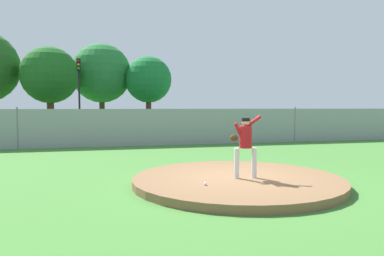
% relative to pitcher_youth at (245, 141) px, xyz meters
% --- Properties ---
extents(ground_plane, '(80.00, 80.00, 0.00)m').
position_rel_pitcher_youth_xyz_m(ground_plane, '(-0.13, 6.21, -1.17)').
color(ground_plane, '#427A33').
extents(asphalt_strip, '(44.00, 7.00, 0.01)m').
position_rel_pitcher_youth_xyz_m(asphalt_strip, '(-0.13, 14.71, -1.17)').
color(asphalt_strip, '#2B2B2D').
rests_on(asphalt_strip, ground_plane).
extents(pitchers_mound, '(5.53, 5.53, 0.20)m').
position_rel_pitcher_youth_xyz_m(pitchers_mound, '(-0.13, 0.21, -1.07)').
color(pitchers_mound, brown).
rests_on(pitchers_mound, ground_plane).
extents(pitcher_youth, '(0.82, 0.32, 1.64)m').
position_rel_pitcher_youth_xyz_m(pitcher_youth, '(0.00, 0.00, 0.00)').
color(pitcher_youth, silver).
rests_on(pitcher_youth, pitchers_mound).
extents(baseball, '(0.07, 0.07, 0.07)m').
position_rel_pitcher_youth_xyz_m(baseball, '(-1.24, -0.58, -0.93)').
color(baseball, white).
rests_on(baseball, pitchers_mound).
extents(chainlink_fence, '(37.54, 0.07, 2.05)m').
position_rel_pitcher_youth_xyz_m(chainlink_fence, '(-0.13, 10.21, -0.19)').
color(chainlink_fence, gray).
rests_on(chainlink_fence, ground_plane).
extents(parked_car_silver, '(2.12, 4.32, 1.69)m').
position_rel_pitcher_youth_xyz_m(parked_car_silver, '(9.64, 14.67, -0.37)').
color(parked_car_silver, '#B7BABF').
rests_on(parked_car_silver, ground_plane).
extents(parked_car_charcoal, '(2.03, 4.63, 1.64)m').
position_rel_pitcher_youth_xyz_m(parked_car_charcoal, '(4.92, 15.01, -0.38)').
color(parked_car_charcoal, '#232328').
rests_on(parked_car_charcoal, ground_plane).
extents(parked_car_teal, '(2.05, 4.38, 1.70)m').
position_rel_pitcher_youth_xyz_m(parked_car_teal, '(-4.05, 14.56, -0.35)').
color(parked_car_teal, '#146066').
rests_on(parked_car_teal, ground_plane).
extents(parked_car_white, '(2.12, 4.16, 1.66)m').
position_rel_pitcher_youth_xyz_m(parked_car_white, '(-0.38, 15.15, -0.38)').
color(parked_car_white, silver).
rests_on(parked_car_white, ground_plane).
extents(parked_car_slate, '(2.22, 4.51, 1.56)m').
position_rel_pitcher_youth_xyz_m(parked_car_slate, '(2.26, 15.02, -0.42)').
color(parked_car_slate, slate).
rests_on(parked_car_slate, ground_plane).
extents(traffic_cone_orange, '(0.40, 0.40, 0.55)m').
position_rel_pitcher_youth_xyz_m(traffic_cone_orange, '(-6.68, 17.30, -0.91)').
color(traffic_cone_orange, orange).
rests_on(traffic_cone_orange, asphalt_strip).
extents(traffic_light_near, '(0.28, 0.46, 5.61)m').
position_rel_pitcher_youth_xyz_m(traffic_light_near, '(-5.29, 19.08, 2.61)').
color(traffic_light_near, black).
rests_on(traffic_light_near, ground_plane).
extents(tree_broad_right, '(4.57, 4.57, 6.92)m').
position_rel_pitcher_youth_xyz_m(tree_broad_right, '(-7.74, 22.29, 3.43)').
color(tree_broad_right, '#4C331E').
rests_on(tree_broad_right, ground_plane).
extents(tree_leaning_west, '(5.38, 5.38, 7.82)m').
position_rel_pitcher_youth_xyz_m(tree_leaning_west, '(-3.68, 25.13, 3.95)').
color(tree_leaning_west, '#4C331E').
rests_on(tree_leaning_west, ground_plane).
extents(tree_slender_far, '(4.19, 4.19, 6.63)m').
position_rel_pitcher_youth_xyz_m(tree_slender_far, '(0.43, 23.79, 3.34)').
color(tree_slender_far, '#4C331E').
rests_on(tree_slender_far, ground_plane).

